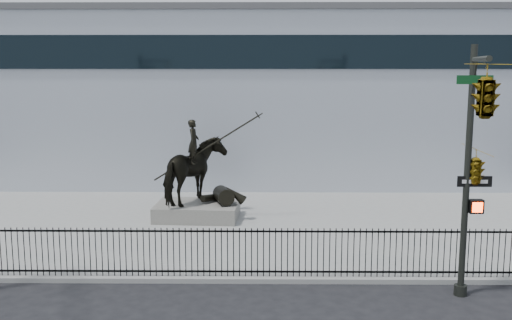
{
  "coord_description": "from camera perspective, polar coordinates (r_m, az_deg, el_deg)",
  "views": [
    {
      "loc": [
        1.37,
        -15.98,
        6.54
      ],
      "look_at": [
        1.15,
        6.0,
        2.93
      ],
      "focal_mm": 42.0,
      "sensor_mm": 36.0,
      "label": 1
    }
  ],
  "objects": [
    {
      "name": "picket_fence",
      "position": [
        18.18,
        -3.81,
        -8.75
      ],
      "size": [
        22.1,
        0.1,
        1.5
      ],
      "color": "black",
      "rests_on": "plaza"
    },
    {
      "name": "equestrian_statue",
      "position": [
        24.52,
        -5.53,
        -1.15
      ],
      "size": [
        4.29,
        2.78,
        3.64
      ],
      "rotation": [
        0.0,
        0.0,
        -0.06
      ],
      "color": "black",
      "rests_on": "statue_plinth"
    },
    {
      "name": "ground",
      "position": [
        17.32,
        -4.1,
        -12.87
      ],
      "size": [
        120.0,
        120.0,
        0.0
      ],
      "primitive_type": "plane",
      "color": "black",
      "rests_on": "ground"
    },
    {
      "name": "traffic_signal_right",
      "position": [
        14.97,
        20.5,
        2.27
      ],
      "size": [
        2.17,
        6.86,
        7.0
      ],
      "color": "black",
      "rests_on": "ground"
    },
    {
      "name": "plaza",
      "position": [
        23.91,
        -2.74,
        -6.36
      ],
      "size": [
        30.0,
        12.0,
        0.15
      ],
      "primitive_type": "cube",
      "color": "gray",
      "rests_on": "ground"
    },
    {
      "name": "building",
      "position": [
        36.06,
        -1.6,
        6.09
      ],
      "size": [
        44.0,
        14.0,
        9.0
      ],
      "primitive_type": "cube",
      "color": "silver",
      "rests_on": "ground"
    },
    {
      "name": "statue_plinth",
      "position": [
        24.88,
        -5.62,
        -4.84
      ],
      "size": [
        3.48,
        2.5,
        0.63
      ],
      "primitive_type": "cube",
      "rotation": [
        0.0,
        0.0,
        -0.06
      ],
      "color": "#62605A",
      "rests_on": "plaza"
    }
  ]
}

